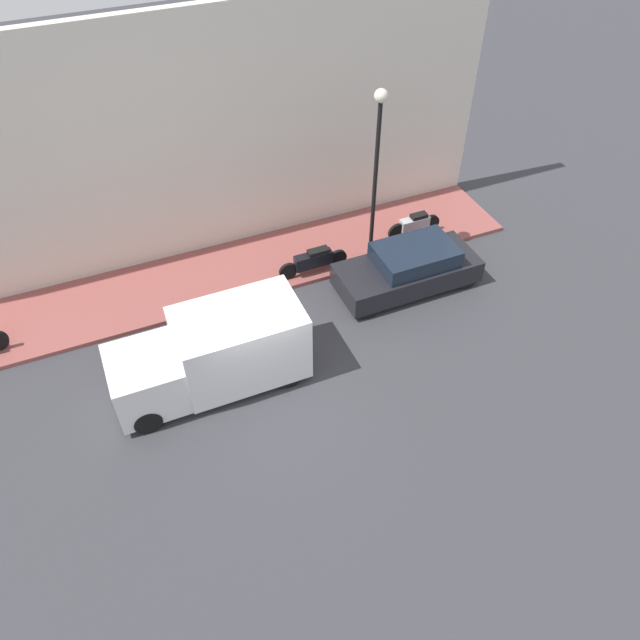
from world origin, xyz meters
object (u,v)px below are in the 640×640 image
motorcycle_black (314,260)px  streetlamp (377,152)px  scooter_silver (415,224)px  delivery_van (212,354)px  parked_car (409,268)px

motorcycle_black → streetlamp: 3.61m
motorcycle_black → scooter_silver: bearing=-83.3°
motorcycle_black → delivery_van: bearing=126.9°
parked_car → streetlamp: bearing=16.6°
streetlamp → motorcycle_black: bearing=90.5°
scooter_silver → motorcycle_black: motorcycle_black is taller
delivery_van → streetlamp: streetlamp is taller
parked_car → streetlamp: streetlamp is taller
delivery_van → streetlamp: bearing=-63.0°
scooter_silver → motorcycle_black: size_ratio=0.84×
parked_car → motorcycle_black: size_ratio=1.92×
delivery_van → scooter_silver: delivery_van is taller
delivery_van → motorcycle_black: size_ratio=2.19×
scooter_silver → parked_car: bearing=146.3°
motorcycle_black → streetlamp: streetlamp is taller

